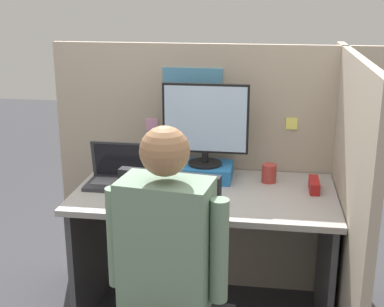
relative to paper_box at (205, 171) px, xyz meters
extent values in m
cube|color=tan|center=(0.02, 0.20, -0.06)|extent=(1.82, 0.04, 1.44)
cube|color=#4C8EB7|center=(-0.09, 0.17, 0.38)|extent=(0.33, 0.01, 0.31)
cube|color=#F4EA66|center=(0.45, 0.17, 0.24)|extent=(0.06, 0.01, 0.06)
cube|color=#EA9EC6|center=(-0.33, 0.17, 0.21)|extent=(0.07, 0.01, 0.07)
cube|color=tan|center=(0.71, -0.26, -0.06)|extent=(0.04, 1.36, 1.44)
cube|color=#9E9993|center=(0.02, -0.18, -0.05)|extent=(1.32, 0.71, 0.03)
cube|color=#4C4C51|center=(-0.60, -0.18, -0.43)|extent=(0.03, 0.61, 0.71)
cube|color=#4C4C51|center=(0.65, -0.18, -0.43)|extent=(0.03, 0.61, 0.71)
cube|color=#236BAD|center=(0.00, 0.00, 0.00)|extent=(0.29, 0.23, 0.08)
cylinder|color=black|center=(0.00, 0.00, 0.05)|extent=(0.18, 0.18, 0.01)
cylinder|color=black|center=(0.00, 0.00, 0.09)|extent=(0.04, 0.04, 0.07)
cube|color=black|center=(0.00, 0.00, 0.29)|extent=(0.45, 0.02, 0.37)
cube|color=silver|center=(0.00, -0.01, 0.29)|extent=(0.43, 0.00, 0.35)
cube|color=#2D2D33|center=(-0.44, -0.19, -0.03)|extent=(0.31, 0.20, 0.02)
cube|color=#5B5B60|center=(-0.44, -0.18, -0.02)|extent=(0.27, 0.11, 0.00)
cube|color=#2D2D33|center=(-0.44, -0.11, 0.08)|extent=(0.31, 0.04, 0.20)
cube|color=black|center=(-0.44, -0.11, 0.08)|extent=(0.27, 0.03, 0.17)
ellipsoid|color=gray|center=(-0.22, -0.31, -0.02)|extent=(0.08, 0.05, 0.04)
cube|color=#A31919|center=(0.57, -0.10, -0.01)|extent=(0.05, 0.17, 0.06)
cone|color=orange|center=(-0.07, -0.43, -0.02)|extent=(0.05, 0.11, 0.05)
cylinder|color=green|center=(-0.07, -0.37, -0.02)|extent=(0.02, 0.02, 0.02)
cube|color=black|center=(-0.07, -0.66, -0.06)|extent=(0.44, 0.11, 0.56)
cube|color=gray|center=(-0.03, -0.91, 0.02)|extent=(0.36, 0.24, 0.51)
sphere|color=#9E704C|center=(-0.03, -0.91, 0.38)|extent=(0.18, 0.18, 0.18)
cylinder|color=gray|center=(-0.24, -0.88, 0.02)|extent=(0.07, 0.07, 0.41)
cylinder|color=gray|center=(0.17, -0.94, 0.02)|extent=(0.07, 0.07, 0.41)
cylinder|color=#A3332D|center=(0.34, -0.01, 0.01)|extent=(0.08, 0.08, 0.10)
camera|label=1|loc=(0.33, -2.70, 0.93)|focal=50.00mm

